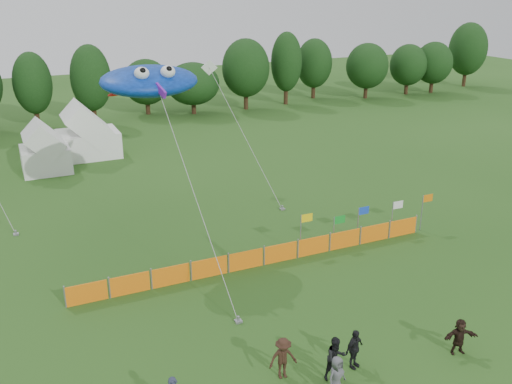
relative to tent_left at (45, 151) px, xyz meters
name	(u,v)px	position (x,y,z in m)	size (l,w,h in m)	color
ground	(321,367)	(7.08, -29.80, -1.62)	(160.00, 160.00, 0.00)	#234C16
treeline	(115,81)	(8.69, 15.13, 2.57)	(104.57, 8.78, 8.36)	#382314
tent_left	(45,151)	(0.00, 0.00, 0.00)	(3.63, 3.63, 3.20)	white
tent_right	(88,136)	(3.70, 2.81, 0.16)	(5.00, 4.00, 3.53)	white
barrier_fence	(263,256)	(8.67, -21.24, -1.12)	(19.90, 0.06, 1.00)	orange
flag_row	(365,218)	(15.25, -20.87, -0.22)	(8.73, 0.76, 2.27)	gray
spectator_b	(336,358)	(7.25, -30.55, -0.74)	(0.85, 0.66, 1.75)	black
spectator_c	(283,358)	(5.49, -29.69, -0.77)	(1.09, 0.63, 1.68)	#321D14
spectator_d	(354,349)	(8.24, -30.28, -0.80)	(0.96, 0.40, 1.63)	black
spectator_e	(336,376)	(6.79, -31.32, -0.83)	(0.76, 0.50, 1.56)	#505055
spectator_f	(459,336)	(12.54, -31.27, -0.85)	(1.42, 0.45, 1.53)	black
stingray_kite	(149,80)	(4.52, -15.97, 7.54)	(6.06, 16.44, 10.13)	blue
small_kite_white	(230,108)	(11.85, -9.05, 4.09)	(2.49, 8.57, 8.77)	white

